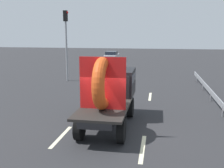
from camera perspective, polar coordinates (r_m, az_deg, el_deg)
The scene contains 10 objects.
ground_plane at distance 11.77m, azimuth -0.20°, elevation -10.24°, with size 120.00×120.00×0.00m, color #28282B.
flatbed_truck at distance 12.54m, azimuth -0.28°, elevation -1.00°, with size 2.02×5.41×3.33m.
distant_sedan at distance 30.44m, azimuth -0.71°, elevation 4.47°, with size 1.86×4.35×1.42m.
traffic_light at distance 23.66m, azimuth -9.86°, elevation 10.16°, with size 0.42×0.36×6.10m.
guardrail at distance 19.38m, azimuth 19.77°, elevation -0.73°, with size 0.10×12.95×0.71m.
lane_dash_left_near at distance 11.44m, azimuth -10.92°, elevation -11.08°, with size 2.37×0.16×0.01m, color beige.
lane_dash_left_far at distance 18.09m, azimuth -2.75°, elevation -2.59°, with size 2.79×0.16×0.01m, color beige.
lane_dash_right_near at distance 10.27m, azimuth 6.62°, elevation -13.61°, with size 2.47×0.16×0.01m, color beige.
lane_dash_right_far at distance 18.10m, azimuth 8.21°, elevation -2.68°, with size 2.27×0.16×0.01m, color beige.
oncoming_car at distance 41.41m, azimuth -0.08°, elevation 6.19°, with size 1.78×4.15×1.36m.
Camera 1 is at (1.94, -10.79, 4.29)m, focal length 42.40 mm.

